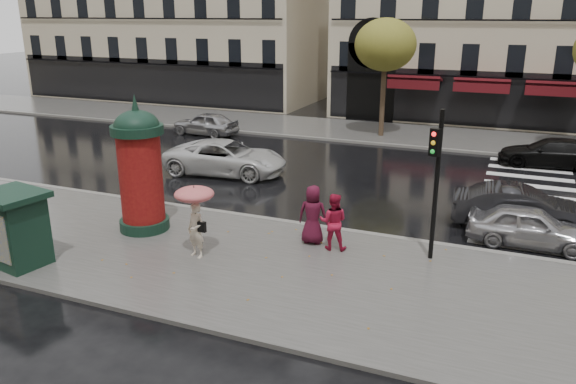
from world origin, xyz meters
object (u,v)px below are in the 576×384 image
at_px(car_darkgrey, 520,208).
at_px(car_black, 550,153).
at_px(woman_red, 333,222).
at_px(traffic_light, 436,171).
at_px(man_burgundy, 313,215).
at_px(car_white, 226,158).
at_px(woman_umbrella, 195,210).
at_px(car_silver, 530,226).
at_px(car_far_silver, 205,124).
at_px(morris_column, 140,167).
at_px(newsstand, 15,228).

distance_m(car_darkgrey, car_black, 9.10).
xyz_separation_m(woman_red, traffic_light, (2.79, 0.37, 1.75)).
relative_size(man_burgundy, car_white, 0.34).
xyz_separation_m(woman_umbrella, man_burgundy, (2.74, 2.26, -0.52)).
distance_m(woman_red, traffic_light, 3.32).
bearing_deg(car_silver, woman_red, 117.52).
bearing_deg(car_far_silver, car_white, 40.25).
xyz_separation_m(morris_column, car_darkgrey, (11.33, 5.06, -1.52)).
height_order(woman_red, traffic_light, traffic_light).
bearing_deg(traffic_light, morris_column, -172.61).
xyz_separation_m(morris_column, car_white, (-0.88, 7.19, -1.48)).
relative_size(man_burgundy, car_darkgrey, 0.42).
height_order(traffic_light, car_darkgrey, traffic_light).
relative_size(woman_umbrella, man_burgundy, 1.19).
relative_size(morris_column, car_silver, 1.19).
distance_m(woman_red, car_black, 14.70).
height_order(woman_red, car_silver, woman_red).
height_order(morris_column, car_darkgrey, morris_column).
distance_m(car_silver, car_black, 10.50).
bearing_deg(car_black, car_darkgrey, -11.23).
bearing_deg(car_far_silver, car_darkgrey, 66.15).
height_order(traffic_light, car_far_silver, traffic_light).
height_order(morris_column, car_white, morris_column).
xyz_separation_m(woman_red, morris_column, (-6.21, -0.80, 1.25)).
bearing_deg(car_darkgrey, traffic_light, 143.57).
bearing_deg(car_silver, car_white, 74.25).
height_order(man_burgundy, traffic_light, traffic_light).
height_order(woman_umbrella, car_black, woman_umbrella).
relative_size(woman_umbrella, car_darkgrey, 0.50).
bearing_deg(car_far_silver, newsstand, 17.65).
distance_m(woman_umbrella, car_darkgrey, 10.68).
bearing_deg(woman_red, car_black, -126.48).
relative_size(woman_umbrella, morris_column, 0.49).
relative_size(morris_column, traffic_light, 1.02).
bearing_deg(car_black, newsstand, -42.42).
bearing_deg(car_white, man_burgundy, -140.22).
bearing_deg(car_white, car_far_silver, 30.41).
xyz_separation_m(man_burgundy, car_far_silver, (-11.50, 13.11, -0.36)).
distance_m(woman_red, morris_column, 6.39).
distance_m(traffic_light, car_silver, 4.18).
relative_size(car_darkgrey, car_far_silver, 1.09).
xyz_separation_m(car_darkgrey, car_black, (1.18, 9.02, -0.05)).
bearing_deg(morris_column, car_silver, 17.25).
height_order(car_white, car_far_silver, car_white).
height_order(woman_red, newsstand, newsstand).
distance_m(man_burgundy, car_white, 8.88).
bearing_deg(woman_umbrella, car_silver, 28.65).
bearing_deg(traffic_light, car_white, 148.67).
bearing_deg(woman_red, car_silver, -163.73).
height_order(newsstand, car_black, newsstand).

